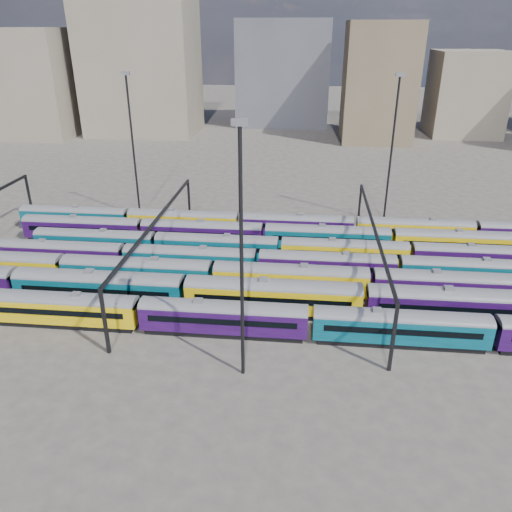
# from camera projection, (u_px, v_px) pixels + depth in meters

# --- Properties ---
(ground) EXTENTS (500.00, 500.00, 0.00)m
(ground) POSITION_uv_depth(u_px,v_px,m) (298.00, 278.00, 70.68)
(ground) COLOR #413B37
(ground) RESTS_ON ground
(rake_0) EXTENTS (137.92, 2.88, 4.85)m
(rake_0) POSITION_uv_depth(u_px,v_px,m) (223.00, 314.00, 56.82)
(rake_0) COLOR black
(rake_0) RESTS_ON ground
(rake_1) EXTENTS (131.18, 3.20, 5.39)m
(rake_1) POSITION_uv_depth(u_px,v_px,m) (364.00, 298.00, 59.70)
(rake_1) COLOR black
(rake_1) RESTS_ON ground
(rake_2) EXTENTS (123.61, 3.01, 5.08)m
(rake_2) POSITION_uv_depth(u_px,v_px,m) (213.00, 273.00, 66.09)
(rake_2) COLOR black
(rake_2) RESTS_ON ground
(rake_3) EXTENTS (115.84, 2.83, 4.75)m
(rake_3) POSITION_uv_depth(u_px,v_px,m) (257.00, 260.00, 70.17)
(rake_3) COLOR black
(rake_3) RESTS_ON ground
(rake_4) EXTENTS (113.93, 2.78, 4.67)m
(rake_4) POSITION_uv_depth(u_px,v_px,m) (410.00, 252.00, 72.66)
(rake_4) COLOR black
(rake_4) RESTS_ON ground
(rake_5) EXTENTS (99.24, 2.91, 4.89)m
(rake_5) POSITION_uv_depth(u_px,v_px,m) (327.00, 235.00, 78.23)
(rake_5) COLOR black
(rake_5) RESTS_ON ground
(rake_6) EXTENTS (95.87, 2.81, 4.72)m
(rake_6) POSITION_uv_depth(u_px,v_px,m) (296.00, 223.00, 83.25)
(rake_6) COLOR black
(rake_6) RESTS_ON ground
(gantry_1) EXTENTS (0.35, 40.35, 8.03)m
(gantry_1) POSITION_uv_depth(u_px,v_px,m) (156.00, 228.00, 69.69)
(gantry_1) COLOR black
(gantry_1) RESTS_ON ground
(gantry_2) EXTENTS (0.35, 40.35, 8.03)m
(gantry_2) POSITION_uv_depth(u_px,v_px,m) (374.00, 236.00, 66.90)
(gantry_2) COLOR black
(gantry_2) RESTS_ON ground
(mast_1) EXTENTS (1.40, 0.50, 25.60)m
(mast_1) POSITION_uv_depth(u_px,v_px,m) (133.00, 142.00, 87.48)
(mast_1) COLOR black
(mast_1) RESTS_ON ground
(mast_2) EXTENTS (1.40, 0.50, 25.60)m
(mast_2) POSITION_uv_depth(u_px,v_px,m) (241.00, 249.00, 45.42)
(mast_2) COLOR black
(mast_2) RESTS_ON ground
(mast_3) EXTENTS (1.40, 0.50, 25.60)m
(mast_3) POSITION_uv_depth(u_px,v_px,m) (392.00, 145.00, 85.09)
(mast_3) COLOR black
(mast_3) RESTS_ON ground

